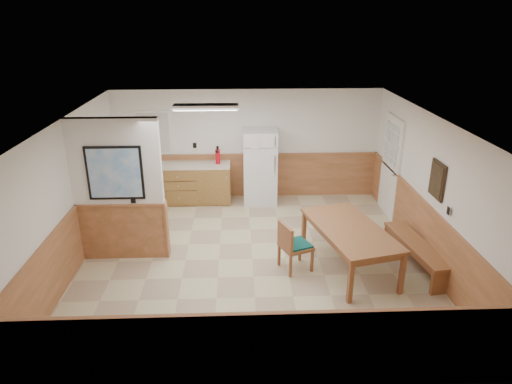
{
  "coord_description": "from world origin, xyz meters",
  "views": [
    {
      "loc": [
        -0.23,
        -7.05,
        4.06
      ],
      "look_at": [
        0.08,
        0.4,
        1.11
      ],
      "focal_mm": 32.0,
      "sensor_mm": 36.0,
      "label": 1
    }
  ],
  "objects_px": {
    "refrigerator": "(260,167)",
    "fire_extinguisher": "(218,156)",
    "dining_chair": "(291,243)",
    "dining_table": "(350,233)",
    "soap_bottle": "(146,160)",
    "dining_bench": "(417,248)"
  },
  "relations": [
    {
      "from": "dining_bench",
      "to": "soap_bottle",
      "type": "relative_size",
      "value": 7.42
    },
    {
      "from": "dining_chair",
      "to": "dining_bench",
      "type": "bearing_deg",
      "value": -22.02
    },
    {
      "from": "dining_chair",
      "to": "fire_extinguisher",
      "type": "distance_m",
      "value": 3.39
    },
    {
      "from": "refrigerator",
      "to": "dining_table",
      "type": "distance_m",
      "value": 3.27
    },
    {
      "from": "refrigerator",
      "to": "fire_extinguisher",
      "type": "xyz_separation_m",
      "value": [
        -0.94,
        0.07,
        0.24
      ]
    },
    {
      "from": "fire_extinguisher",
      "to": "soap_bottle",
      "type": "height_order",
      "value": "fire_extinguisher"
    },
    {
      "from": "fire_extinguisher",
      "to": "dining_chair",
      "type": "bearing_deg",
      "value": -91.96
    },
    {
      "from": "refrigerator",
      "to": "dining_chair",
      "type": "height_order",
      "value": "refrigerator"
    },
    {
      "from": "dining_table",
      "to": "fire_extinguisher",
      "type": "distance_m",
      "value": 3.83
    },
    {
      "from": "dining_table",
      "to": "dining_bench",
      "type": "xyz_separation_m",
      "value": [
        1.16,
        -0.02,
        -0.31
      ]
    },
    {
      "from": "dining_chair",
      "to": "soap_bottle",
      "type": "height_order",
      "value": "soap_bottle"
    },
    {
      "from": "fire_extinguisher",
      "to": "soap_bottle",
      "type": "distance_m",
      "value": 1.6
    },
    {
      "from": "refrigerator",
      "to": "dining_table",
      "type": "bearing_deg",
      "value": -64.48
    },
    {
      "from": "dining_chair",
      "to": "fire_extinguisher",
      "type": "height_order",
      "value": "fire_extinguisher"
    },
    {
      "from": "refrigerator",
      "to": "dining_chair",
      "type": "distance_m",
      "value": 3.05
    },
    {
      "from": "dining_bench",
      "to": "dining_chair",
      "type": "distance_m",
      "value": 2.14
    },
    {
      "from": "dining_table",
      "to": "fire_extinguisher",
      "type": "bearing_deg",
      "value": 113.05
    },
    {
      "from": "refrigerator",
      "to": "dining_bench",
      "type": "height_order",
      "value": "refrigerator"
    },
    {
      "from": "refrigerator",
      "to": "dining_bench",
      "type": "relative_size",
      "value": 0.94
    },
    {
      "from": "dining_table",
      "to": "dining_chair",
      "type": "bearing_deg",
      "value": 167.84
    },
    {
      "from": "dining_table",
      "to": "fire_extinguisher",
      "type": "relative_size",
      "value": 5.3
    },
    {
      "from": "dining_table",
      "to": "dining_chair",
      "type": "xyz_separation_m",
      "value": [
        -0.97,
        -0.03,
        -0.17
      ]
    }
  ]
}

